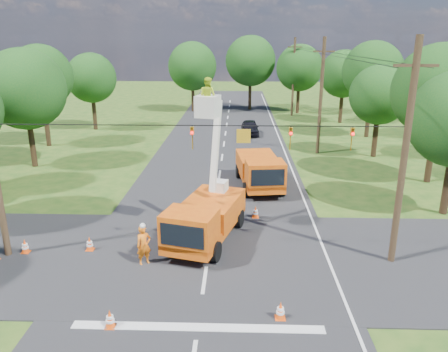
{
  "coord_description": "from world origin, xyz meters",
  "views": [
    {
      "loc": [
        1.37,
        -16.31,
        9.84
      ],
      "look_at": [
        0.61,
        6.59,
        2.6
      ],
      "focal_mm": 35.0,
      "sensor_mm": 36.0,
      "label": 1
    }
  ],
  "objects_px": {
    "tree_left_f": "(91,78)",
    "tree_left_e": "(41,77)",
    "tree_right_d": "(373,71)",
    "bucket_truck": "(206,210)",
    "distant_car": "(250,128)",
    "traffic_cone_5": "(25,246)",
    "traffic_cone_2": "(255,212)",
    "tree_left_d": "(25,89)",
    "traffic_cone_4": "(90,244)",
    "tree_right_b": "(440,91)",
    "ground_worker": "(144,245)",
    "pole_right_far": "(293,76)",
    "tree_far_c": "(299,68)",
    "pole_right_near": "(405,154)",
    "tree_far_a": "(192,66)",
    "second_truck": "(260,170)",
    "traffic_cone_0": "(110,319)",
    "pole_right_mid": "(321,96)",
    "traffic_cone_1": "(280,311)",
    "traffic_cone_8": "(282,188)",
    "traffic_cone_7": "(263,169)",
    "tree_right_c": "(380,95)",
    "tree_right_e": "(344,74)",
    "traffic_cone_3": "(250,185)",
    "tree_far_b": "(250,61)"
  },
  "relations": [
    {
      "from": "second_truck",
      "to": "ground_worker",
      "type": "height_order",
      "value": "second_truck"
    },
    {
      "from": "tree_right_c",
      "to": "tree_right_e",
      "type": "xyz_separation_m",
      "value": [
        0.6,
        16.0,
        0.5
      ]
    },
    {
      "from": "bucket_truck",
      "to": "tree_left_e",
      "type": "xyz_separation_m",
      "value": [
        -16.59,
        20.21,
        4.78
      ]
    },
    {
      "from": "distant_car",
      "to": "traffic_cone_5",
      "type": "xyz_separation_m",
      "value": [
        -11.39,
        -27.4,
        -0.4
      ]
    },
    {
      "from": "ground_worker",
      "to": "tree_far_c",
      "type": "distance_m",
      "value": 44.68
    },
    {
      "from": "ground_worker",
      "to": "tree_left_d",
      "type": "bearing_deg",
      "value": 94.62
    },
    {
      "from": "tree_right_b",
      "to": "traffic_cone_5",
      "type": "bearing_deg",
      "value": -153.65
    },
    {
      "from": "tree_far_a",
      "to": "bucket_truck",
      "type": "bearing_deg",
      "value": -83.37
    },
    {
      "from": "traffic_cone_2",
      "to": "tree_left_d",
      "type": "distance_m",
      "value": 20.93
    },
    {
      "from": "traffic_cone_0",
      "to": "pole_right_mid",
      "type": "distance_m",
      "value": 28.2
    },
    {
      "from": "second_truck",
      "to": "tree_right_d",
      "type": "height_order",
      "value": "tree_right_d"
    },
    {
      "from": "distant_car",
      "to": "tree_far_a",
      "type": "xyz_separation_m",
      "value": [
        -7.62,
        15.37,
        5.43
      ]
    },
    {
      "from": "ground_worker",
      "to": "traffic_cone_4",
      "type": "height_order",
      "value": "ground_worker"
    },
    {
      "from": "bucket_truck",
      "to": "ground_worker",
      "type": "distance_m",
      "value": 3.66
    },
    {
      "from": "traffic_cone_4",
      "to": "traffic_cone_7",
      "type": "height_order",
      "value": "same"
    },
    {
      "from": "second_truck",
      "to": "traffic_cone_1",
      "type": "distance_m",
      "value": 14.81
    },
    {
      "from": "tree_left_d",
      "to": "tree_right_c",
      "type": "relative_size",
      "value": 1.18
    },
    {
      "from": "tree_left_f",
      "to": "tree_right_d",
      "type": "bearing_deg",
      "value": -5.79
    },
    {
      "from": "traffic_cone_0",
      "to": "tree_far_a",
      "type": "bearing_deg",
      "value": 92.25
    },
    {
      "from": "ground_worker",
      "to": "pole_right_far",
      "type": "distance_m",
      "value": 42.39
    },
    {
      "from": "traffic_cone_2",
      "to": "tree_far_b",
      "type": "bearing_deg",
      "value": 89.14
    },
    {
      "from": "tree_left_f",
      "to": "tree_left_e",
      "type": "bearing_deg",
      "value": -104.04
    },
    {
      "from": "traffic_cone_4",
      "to": "tree_right_b",
      "type": "xyz_separation_m",
      "value": [
        20.76,
        11.41,
        6.08
      ]
    },
    {
      "from": "traffic_cone_1",
      "to": "pole_right_far",
      "type": "height_order",
      "value": "pole_right_far"
    },
    {
      "from": "distant_car",
      "to": "pole_right_near",
      "type": "bearing_deg",
      "value": -79.56
    },
    {
      "from": "traffic_cone_3",
      "to": "tree_right_c",
      "type": "height_order",
      "value": "tree_right_c"
    },
    {
      "from": "distant_car",
      "to": "tree_far_c",
      "type": "distance_m",
      "value": 16.79
    },
    {
      "from": "traffic_cone_0",
      "to": "tree_far_a",
      "type": "xyz_separation_m",
      "value": [
        -1.89,
        48.25,
        5.83
      ]
    },
    {
      "from": "ground_worker",
      "to": "traffic_cone_2",
      "type": "bearing_deg",
      "value": 13.31
    },
    {
      "from": "tree_right_b",
      "to": "tree_right_d",
      "type": "height_order",
      "value": "tree_right_d"
    },
    {
      "from": "pole_right_mid",
      "to": "traffic_cone_2",
      "type": "bearing_deg",
      "value": -112.0
    },
    {
      "from": "traffic_cone_2",
      "to": "bucket_truck",
      "type": "bearing_deg",
      "value": -130.08
    },
    {
      "from": "pole_right_far",
      "to": "tree_far_a",
      "type": "xyz_separation_m",
      "value": [
        -13.5,
        3.0,
        1.08
      ]
    },
    {
      "from": "pole_right_mid",
      "to": "pole_right_near",
      "type": "bearing_deg",
      "value": -90.0
    },
    {
      "from": "traffic_cone_0",
      "to": "tree_far_c",
      "type": "xyz_separation_m",
      "value": [
        12.61,
        47.25,
        5.7
      ]
    },
    {
      "from": "traffic_cone_7",
      "to": "tree_far_c",
      "type": "distance_m",
      "value": 29.58
    },
    {
      "from": "tree_left_d",
      "to": "traffic_cone_4",
      "type": "bearing_deg",
      "value": -57.35
    },
    {
      "from": "tree_right_c",
      "to": "tree_far_a",
      "type": "relative_size",
      "value": 0.82
    },
    {
      "from": "tree_left_d",
      "to": "tree_right_c",
      "type": "height_order",
      "value": "tree_left_d"
    },
    {
      "from": "pole_right_near",
      "to": "tree_far_a",
      "type": "relative_size",
      "value": 1.05
    },
    {
      "from": "traffic_cone_0",
      "to": "traffic_cone_3",
      "type": "xyz_separation_m",
      "value": [
        5.35,
        14.92,
        0.0
      ]
    },
    {
      "from": "ground_worker",
      "to": "traffic_cone_5",
      "type": "height_order",
      "value": "ground_worker"
    },
    {
      "from": "ground_worker",
      "to": "tree_right_d",
      "type": "height_order",
      "value": "tree_right_d"
    },
    {
      "from": "traffic_cone_3",
      "to": "tree_left_e",
      "type": "height_order",
      "value": "tree_left_e"
    },
    {
      "from": "traffic_cone_3",
      "to": "tree_far_a",
      "type": "xyz_separation_m",
      "value": [
        -7.24,
        33.34,
        5.83
      ]
    },
    {
      "from": "traffic_cone_0",
      "to": "pole_right_far",
      "type": "distance_m",
      "value": 46.96
    },
    {
      "from": "traffic_cone_2",
      "to": "tree_left_f",
      "type": "bearing_deg",
      "value": 124.42
    },
    {
      "from": "traffic_cone_8",
      "to": "bucket_truck",
      "type": "bearing_deg",
      "value": -121.88
    },
    {
      "from": "traffic_cone_5",
      "to": "pole_right_mid",
      "type": "xyz_separation_m",
      "value": [
        17.27,
        19.77,
        4.75
      ]
    },
    {
      "from": "tree_far_c",
      "to": "bucket_truck",
      "type": "bearing_deg",
      "value": -103.58
    }
  ]
}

